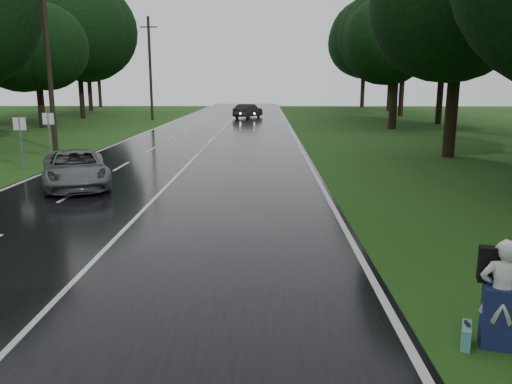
% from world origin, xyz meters
% --- Properties ---
extents(ground, '(160.00, 160.00, 0.00)m').
position_xyz_m(ground, '(0.00, 0.00, 0.00)').
color(ground, '#234C16').
rests_on(ground, ground).
extents(road, '(12.00, 140.00, 0.04)m').
position_xyz_m(road, '(0.00, 20.00, 0.02)').
color(road, black).
rests_on(road, ground).
extents(lane_center, '(0.12, 140.00, 0.01)m').
position_xyz_m(lane_center, '(0.00, 20.00, 0.04)').
color(lane_center, silver).
rests_on(lane_center, road).
extents(grey_car, '(3.93, 5.32, 1.34)m').
position_xyz_m(grey_car, '(-3.34, 9.33, 0.71)').
color(grey_car, '#575B5D').
rests_on(grey_car, road).
extents(far_car, '(3.33, 4.92, 1.53)m').
position_xyz_m(far_car, '(1.68, 48.35, 0.81)').
color(far_car, black).
rests_on(far_car, road).
extents(hitchhiker, '(0.68, 0.65, 1.65)m').
position_xyz_m(hitchhiker, '(7.09, -1.99, 0.77)').
color(hitchhiker, silver).
rests_on(hitchhiker, ground).
extents(suitcase, '(0.29, 0.47, 0.32)m').
position_xyz_m(suitcase, '(6.66, -1.98, 0.16)').
color(suitcase, '#539A9F').
rests_on(suitcase, ground).
extents(utility_pole_mid, '(1.80, 0.28, 10.31)m').
position_xyz_m(utility_pole_mid, '(-8.50, 19.86, 0.00)').
color(utility_pole_mid, black).
rests_on(utility_pole_mid, ground).
extents(utility_pole_far, '(1.80, 0.28, 10.62)m').
position_xyz_m(utility_pole_far, '(-8.50, 45.06, 0.00)').
color(utility_pole_far, black).
rests_on(utility_pole_far, ground).
extents(road_sign_a, '(0.56, 0.10, 2.34)m').
position_xyz_m(road_sign_a, '(-7.20, 13.22, 0.00)').
color(road_sign_a, white).
rests_on(road_sign_a, ground).
extents(road_sign_b, '(0.57, 0.10, 2.37)m').
position_xyz_m(road_sign_b, '(-7.20, 16.19, 0.00)').
color(road_sign_b, white).
rests_on(road_sign_b, ground).
extents(tree_left_e, '(7.87, 7.87, 12.30)m').
position_xyz_m(tree_left_e, '(-16.06, 35.28, 0.00)').
color(tree_left_e, black).
rests_on(tree_left_e, ground).
extents(tree_left_f, '(10.57, 10.57, 16.51)m').
position_xyz_m(tree_left_f, '(-16.84, 47.37, 0.00)').
color(tree_left_f, black).
rests_on(tree_left_f, ground).
extents(tree_right_d, '(9.15, 9.15, 14.29)m').
position_xyz_m(tree_right_d, '(13.38, 17.72, 0.00)').
color(tree_right_d, black).
rests_on(tree_right_d, ground).
extents(tree_right_e, '(8.73, 8.73, 13.65)m').
position_xyz_m(tree_right_e, '(14.54, 34.49, 0.00)').
color(tree_right_e, black).
rests_on(tree_right_e, ground).
extents(tree_right_f, '(9.65, 9.65, 15.08)m').
position_xyz_m(tree_right_f, '(17.60, 47.35, 0.00)').
color(tree_right_f, black).
rests_on(tree_right_f, ground).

